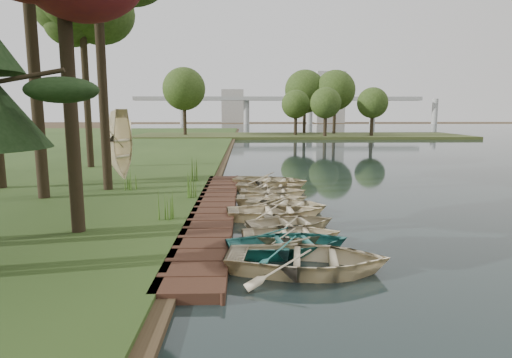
{
  "coord_description": "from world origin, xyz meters",
  "views": [
    {
      "loc": [
        -0.38,
        -16.2,
        3.94
      ],
      "look_at": [
        0.07,
        1.67,
        1.12
      ],
      "focal_mm": 30.0,
      "sensor_mm": 36.0,
      "label": 1
    }
  ],
  "objects_px": {
    "rowboat_1": "(289,241)",
    "rowboat_2": "(292,232)",
    "stored_rowboat": "(123,173)",
    "rowboat_0": "(307,256)",
    "boardwalk": "(214,211)"
  },
  "relations": [
    {
      "from": "rowboat_1",
      "to": "rowboat_2",
      "type": "distance_m",
      "value": 1.09
    },
    {
      "from": "rowboat_1",
      "to": "stored_rowboat",
      "type": "height_order",
      "value": "stored_rowboat"
    },
    {
      "from": "rowboat_0",
      "to": "rowboat_2",
      "type": "xyz_separation_m",
      "value": [
        -0.11,
        2.46,
        -0.1
      ]
    },
    {
      "from": "boardwalk",
      "to": "stored_rowboat",
      "type": "xyz_separation_m",
      "value": [
        -5.34,
        6.59,
        0.54
      ]
    },
    {
      "from": "rowboat_0",
      "to": "rowboat_1",
      "type": "height_order",
      "value": "rowboat_0"
    },
    {
      "from": "boardwalk",
      "to": "stored_rowboat",
      "type": "relative_size",
      "value": 4.23
    },
    {
      "from": "boardwalk",
      "to": "rowboat_1",
      "type": "height_order",
      "value": "rowboat_1"
    },
    {
      "from": "boardwalk",
      "to": "rowboat_2",
      "type": "distance_m",
      "value": 4.59
    },
    {
      "from": "stored_rowboat",
      "to": "boardwalk",
      "type": "bearing_deg",
      "value": -124.18
    },
    {
      "from": "boardwalk",
      "to": "rowboat_1",
      "type": "xyz_separation_m",
      "value": [
        2.42,
        -4.84,
        0.26
      ]
    },
    {
      "from": "rowboat_1",
      "to": "boardwalk",
      "type": "bearing_deg",
      "value": 16.86
    },
    {
      "from": "rowboat_0",
      "to": "stored_rowboat",
      "type": "distance_m",
      "value": 15.15
    },
    {
      "from": "rowboat_2",
      "to": "stored_rowboat",
      "type": "distance_m",
      "value": 13.06
    },
    {
      "from": "stored_rowboat",
      "to": "rowboat_2",
      "type": "bearing_deg",
      "value": -125.68
    },
    {
      "from": "boardwalk",
      "to": "rowboat_1",
      "type": "relative_size",
      "value": 4.63
    }
  ]
}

